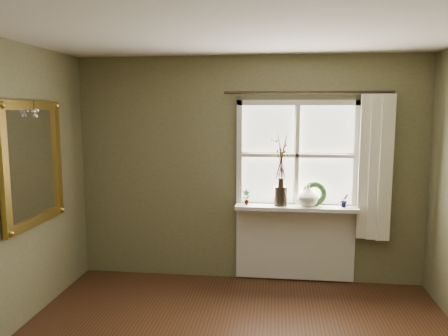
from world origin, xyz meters
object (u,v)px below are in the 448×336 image
wreath (314,196)px  gilt_mirror (33,163)px  cream_vase (308,196)px  dark_jug (281,196)px

wreath → gilt_mirror: gilt_mirror is taller
cream_vase → wreath: bearing=27.4°
cream_vase → gilt_mirror: gilt_mirror is taller
dark_jug → wreath: wreath is taller
cream_vase → wreath: wreath is taller
gilt_mirror → wreath: bearing=21.3°
dark_jug → cream_vase: (0.30, 0.00, 0.01)m
dark_jug → gilt_mirror: 2.59m
cream_vase → wreath: size_ratio=0.88×
gilt_mirror → cream_vase: bearing=21.1°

